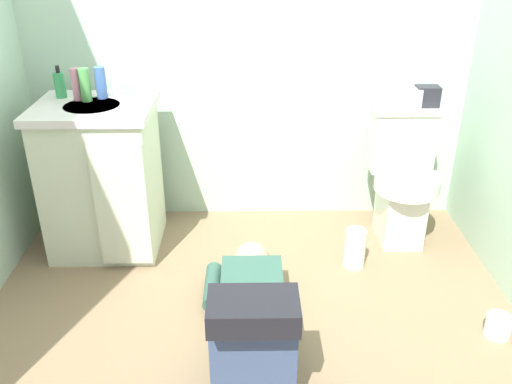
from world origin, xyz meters
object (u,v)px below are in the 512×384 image
faucet (98,87)px  bottle_blue (101,83)px  toilet_paper_roll (498,326)px  paper_towel_roll (355,248)px  person_plumber (251,312)px  soap_dispenser (60,85)px  toiletry_bag (427,96)px  bottle_green (85,85)px  vanity_cabinet (103,177)px  bottle_pink (76,84)px  tissue_box (399,97)px  toilet (402,177)px  bottle_clear (116,84)px

faucet → bottle_blue: 0.05m
toilet_paper_roll → paper_towel_roll: bearing=134.2°
person_plumber → soap_dispenser: size_ratio=6.42×
toiletry_bag → bottle_green: 1.79m
person_plumber → bottle_blue: bearing=128.8°
vanity_cabinet → bottle_pink: 0.50m
person_plumber → bottle_green: size_ratio=6.34×
vanity_cabinet → bottle_green: 0.49m
person_plumber → toiletry_bag: 1.52m
tissue_box → paper_towel_roll: bearing=-121.9°
toilet_paper_roll → soap_dispenser: bearing=156.0°
soap_dispenser → toilet: bearing=-1.5°
vanity_cabinet → toilet_paper_roll: bearing=-23.0°
person_plumber → toiletry_bag: size_ratio=8.59×
bottle_green → toilet_paper_roll: bearing=-24.0°
toiletry_bag → bottle_blue: bearing=-178.1°
toilet_paper_roll → vanity_cabinet: bearing=157.0°
vanity_cabinet → bottle_green: size_ratio=4.89×
toilet → vanity_cabinet: size_ratio=0.91×
person_plumber → tissue_box: tissue_box is taller
faucet → soap_dispenser: 0.19m
toilet → bottle_pink: size_ratio=4.57×
faucet → bottle_clear: bearing=-7.6°
bottle_blue → faucet: bearing=126.8°
person_plumber → bottle_blue: size_ratio=6.58×
soap_dispenser → toilet_paper_roll: bearing=-24.0°
faucet → bottle_pink: bottle_pink is taller
toiletry_bag → bottle_blue: bottle_blue is taller
bottle_clear → paper_towel_roll: 1.51m
toilet → bottle_green: bottle_green is taller
vanity_cabinet → toilet_paper_roll: (1.87, -0.79, -0.37)m
tissue_box → bottle_green: size_ratio=1.31×
toilet → bottle_green: bearing=-179.4°
bottle_blue → bottle_clear: 0.08m
soap_dispenser → bottle_pink: bearing=-25.8°
vanity_cabinet → soap_dispenser: 0.52m
vanity_cabinet → bottle_clear: bearing=54.1°
toilet → bottle_green: 1.76m
tissue_box → vanity_cabinet: bearing=-173.9°
vanity_cabinet → bottle_pink: size_ratio=4.99×
toilet → faucet: 1.72m
bottle_green → bottle_clear: 0.16m
toilet → bottle_green: (-1.68, -0.02, 0.54)m
bottle_blue → toilet_paper_roll: bottle_blue is taller
faucet → bottle_pink: size_ratio=0.61×
faucet → toilet_paper_roll: (1.88, -0.94, -0.82)m
soap_dispenser → paper_towel_roll: size_ratio=0.78×
person_plumber → bottle_green: 1.42m
toiletry_bag → person_plumber: bearing=-133.4°
paper_towel_roll → bottle_pink: bearing=167.4°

